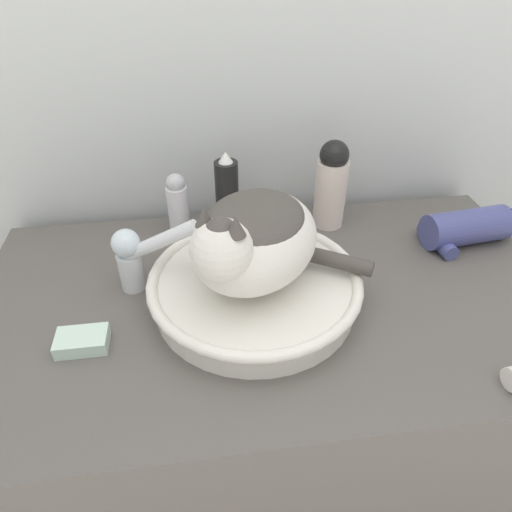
{
  "coord_description": "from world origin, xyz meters",
  "views": [
    {
      "loc": [
        -0.12,
        -0.31,
        1.36
      ],
      "look_at": [
        -0.04,
        0.27,
        0.92
      ],
      "focal_mm": 32.0,
      "sensor_mm": 36.0,
      "label": 1
    }
  ],
  "objects_px": {
    "faucet": "(136,254)",
    "lotion_bottle_white": "(331,185)",
    "hair_dryer": "(465,228)",
    "soap_bar": "(82,341)",
    "cat": "(253,238)",
    "hairspray_can_black": "(227,196)",
    "deodorant_stick": "(178,206)"
  },
  "relations": [
    {
      "from": "cat",
      "to": "lotion_bottle_white",
      "type": "distance_m",
      "value": 0.31
    },
    {
      "from": "faucet",
      "to": "cat",
      "type": "bearing_deg",
      "value": -2.34
    },
    {
      "from": "cat",
      "to": "deodorant_stick",
      "type": "relative_size",
      "value": 2.48
    },
    {
      "from": "cat",
      "to": "faucet",
      "type": "bearing_deg",
      "value": -72.65
    },
    {
      "from": "faucet",
      "to": "lotion_bottle_white",
      "type": "xyz_separation_m",
      "value": [
        0.4,
        0.17,
        0.02
      ]
    },
    {
      "from": "soap_bar",
      "to": "deodorant_stick",
      "type": "bearing_deg",
      "value": 62.44
    },
    {
      "from": "cat",
      "to": "faucet",
      "type": "relative_size",
      "value": 2.24
    },
    {
      "from": "faucet",
      "to": "hair_dryer",
      "type": "relative_size",
      "value": 0.78
    },
    {
      "from": "cat",
      "to": "hair_dryer",
      "type": "bearing_deg",
      "value": 142.63
    },
    {
      "from": "hairspray_can_black",
      "to": "soap_bar",
      "type": "bearing_deg",
      "value": -130.8
    },
    {
      "from": "cat",
      "to": "hairspray_can_black",
      "type": "relative_size",
      "value": 1.92
    },
    {
      "from": "cat",
      "to": "hair_dryer",
      "type": "height_order",
      "value": "cat"
    },
    {
      "from": "lotion_bottle_white",
      "to": "hairspray_can_black",
      "type": "relative_size",
      "value": 1.05
    },
    {
      "from": "cat",
      "to": "lotion_bottle_white",
      "type": "relative_size",
      "value": 1.82
    },
    {
      "from": "hairspray_can_black",
      "to": "deodorant_stick",
      "type": "height_order",
      "value": "hairspray_can_black"
    },
    {
      "from": "hairspray_can_black",
      "to": "hair_dryer",
      "type": "distance_m",
      "value": 0.5
    },
    {
      "from": "lotion_bottle_white",
      "to": "hairspray_can_black",
      "type": "height_order",
      "value": "lotion_bottle_white"
    },
    {
      "from": "faucet",
      "to": "deodorant_stick",
      "type": "distance_m",
      "value": 0.18
    },
    {
      "from": "hairspray_can_black",
      "to": "deodorant_stick",
      "type": "xyz_separation_m",
      "value": [
        -0.1,
        0.0,
        -0.01
      ]
    },
    {
      "from": "lotion_bottle_white",
      "to": "hair_dryer",
      "type": "xyz_separation_m",
      "value": [
        0.26,
        -0.11,
        -0.06
      ]
    },
    {
      "from": "faucet",
      "to": "lotion_bottle_white",
      "type": "bearing_deg",
      "value": 40.46
    },
    {
      "from": "soap_bar",
      "to": "cat",
      "type": "bearing_deg",
      "value": 12.45
    },
    {
      "from": "lotion_bottle_white",
      "to": "soap_bar",
      "type": "relative_size",
      "value": 2.42
    },
    {
      "from": "faucet",
      "to": "lotion_bottle_white",
      "type": "height_order",
      "value": "lotion_bottle_white"
    },
    {
      "from": "faucet",
      "to": "soap_bar",
      "type": "relative_size",
      "value": 1.97
    },
    {
      "from": "hair_dryer",
      "to": "deodorant_stick",
      "type": "bearing_deg",
      "value": 162.9
    },
    {
      "from": "deodorant_stick",
      "to": "soap_bar",
      "type": "relative_size",
      "value": 1.78
    },
    {
      "from": "deodorant_stick",
      "to": "lotion_bottle_white",
      "type": "bearing_deg",
      "value": 0.0
    },
    {
      "from": "cat",
      "to": "soap_bar",
      "type": "xyz_separation_m",
      "value": [
        -0.28,
        -0.06,
        -0.13
      ]
    },
    {
      "from": "hair_dryer",
      "to": "faucet",
      "type": "bearing_deg",
      "value": 178.65
    },
    {
      "from": "hairspray_can_black",
      "to": "deodorant_stick",
      "type": "distance_m",
      "value": 0.1
    },
    {
      "from": "hairspray_can_black",
      "to": "hair_dryer",
      "type": "relative_size",
      "value": 0.92
    }
  ]
}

